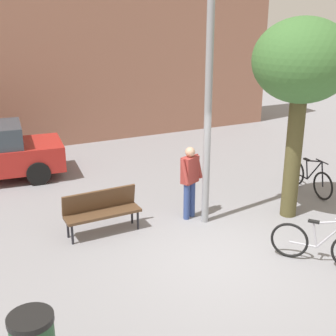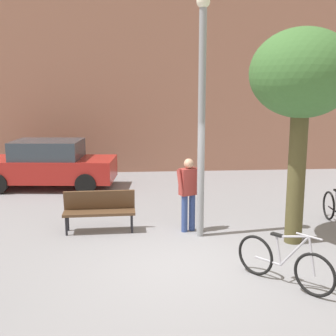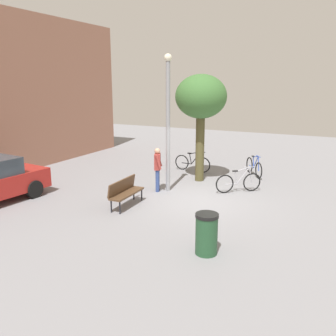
% 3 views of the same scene
% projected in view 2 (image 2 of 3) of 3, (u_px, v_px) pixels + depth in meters
% --- Properties ---
extents(ground_plane, '(36.00, 36.00, 0.00)m').
position_uv_depth(ground_plane, '(187.00, 262.00, 8.03)').
color(ground_plane, gray).
extents(building_facade, '(14.87, 2.00, 7.14)m').
position_uv_depth(building_facade, '(157.00, 78.00, 16.87)').
color(building_facade, '#9E6B56').
rests_on(building_facade, ground_plane).
extents(lamppost, '(0.28, 0.28, 5.04)m').
position_uv_depth(lamppost, '(202.00, 108.00, 8.94)').
color(lamppost, gray).
rests_on(lamppost, ground_plane).
extents(person_by_lamppost, '(0.63, 0.45, 1.67)m').
position_uv_depth(person_by_lamppost, '(189.00, 190.00, 9.59)').
color(person_by_lamppost, '#334784').
rests_on(person_by_lamppost, ground_plane).
extents(park_bench, '(1.61, 0.52, 0.92)m').
position_uv_depth(park_bench, '(99.00, 208.00, 9.69)').
color(park_bench, '#513823').
rests_on(park_bench, ground_plane).
extents(plaza_tree, '(2.08, 2.08, 4.38)m').
position_uv_depth(plaza_tree, '(302.00, 78.00, 8.45)').
color(plaza_tree, brown).
rests_on(plaza_tree, ground_plane).
extents(bicycle_silver, '(1.19, 1.43, 0.97)m').
position_uv_depth(bicycle_silver, '(284.00, 263.00, 7.05)').
color(bicycle_silver, black).
rests_on(bicycle_silver, ground_plane).
extents(parked_car_red, '(4.34, 2.13, 1.55)m').
position_uv_depth(parked_car_red, '(48.00, 164.00, 13.75)').
color(parked_car_red, '#AD231E').
rests_on(parked_car_red, ground_plane).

